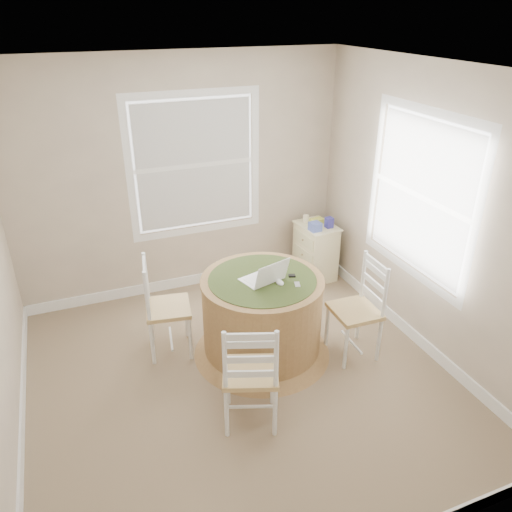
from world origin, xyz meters
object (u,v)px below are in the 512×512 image
chair_near (250,372)px  corner_chest (315,251)px  laptop (264,278)px  chair_left (168,307)px  chair_right (355,311)px  round_table (262,313)px

chair_near → corner_chest: (1.58, 1.91, -0.14)m
laptop → corner_chest: bearing=-151.2°
chair_left → chair_right: (1.58, -0.69, 0.00)m
chair_left → chair_right: bearing=-104.3°
chair_near → corner_chest: bearing=-109.3°
chair_near → laptop: 0.91m
corner_chest → chair_left: bearing=-163.5°
chair_left → corner_chest: size_ratio=1.41×
round_table → chair_right: 0.85m
chair_near → round_table: bearing=-98.1°
laptop → corner_chest: 1.72m
chair_left → laptop: size_ratio=2.26×
chair_left → chair_right: size_ratio=1.00×
round_table → corner_chest: size_ratio=1.91×
corner_chest → round_table: bearing=-140.9°
chair_near → corner_chest: 2.48m
round_table → chair_right: chair_right is taller
chair_left → chair_near: bearing=-152.0°
laptop → corner_chest: laptop is taller
chair_near → chair_right: same height
chair_near → chair_right: bearing=-139.7°
chair_left → corner_chest: 2.11m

